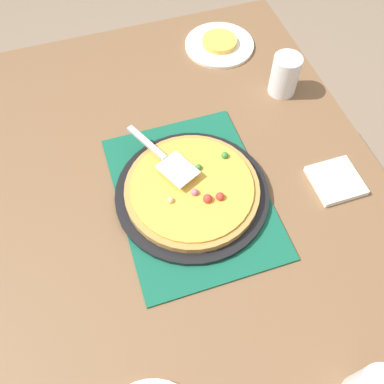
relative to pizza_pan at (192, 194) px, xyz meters
The scene contains 10 objects.
ground_plane 0.76m from the pizza_pan, ahead, with size 8.00×8.00×0.00m, color #84705B.
dining_table 0.12m from the pizza_pan, ahead, with size 1.40×1.00×0.75m.
placemat 0.01m from the pizza_pan, ahead, with size 0.48×0.36×0.01m, color #145B42.
pizza_pan is the anchor object (origin of this frame).
pizza 0.02m from the pizza_pan, 118.87° to the right, with size 0.33×0.33×0.04m.
plate_far_right 0.58m from the pizza_pan, 26.82° to the right, with size 0.22×0.22×0.01m, color white.
served_slice_right 0.58m from the pizza_pan, 26.82° to the right, with size 0.11×0.11×0.02m, color #EAB747.
cup_corner 0.46m from the pizza_pan, 53.61° to the right, with size 0.08×0.08×0.12m, color white.
pizza_server 0.11m from the pizza_pan, 25.69° to the left, with size 0.23×0.14×0.01m.
napkin_stack 0.37m from the pizza_pan, 101.56° to the right, with size 0.12×0.12×0.02m, color white.
Camera 1 is at (-0.53, 0.17, 1.65)m, focal length 39.88 mm.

